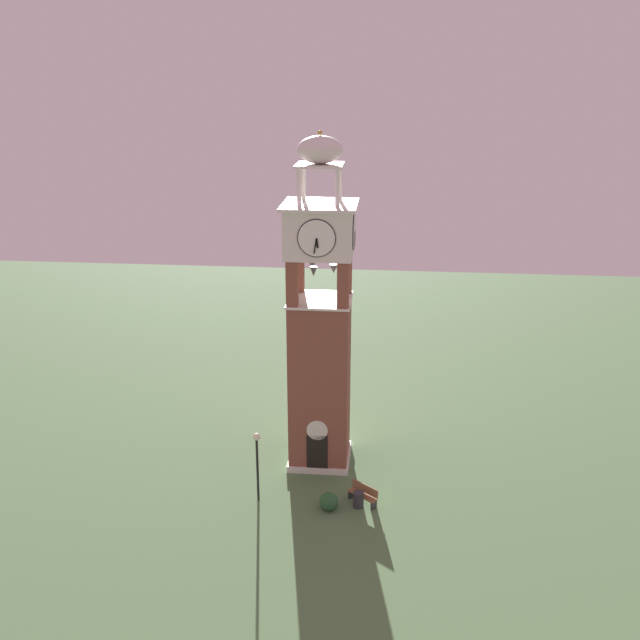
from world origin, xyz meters
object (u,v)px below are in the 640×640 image
(lamp_post, at_px, (257,454))
(trash_bin, at_px, (358,499))
(park_bench, at_px, (363,494))
(clock_tower, at_px, (320,337))

(lamp_post, bearing_deg, trash_bin, -1.25)
(trash_bin, bearing_deg, lamp_post, 178.75)
(lamp_post, distance_m, trash_bin, 5.40)
(park_bench, xyz_separation_m, trash_bin, (-0.23, -0.39, -0.08))
(clock_tower, height_order, park_bench, clock_tower)
(park_bench, bearing_deg, trash_bin, -120.29)
(clock_tower, relative_size, park_bench, 11.40)
(park_bench, relative_size, lamp_post, 0.42)
(clock_tower, relative_size, trash_bin, 21.85)
(park_bench, bearing_deg, clock_tower, 122.40)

